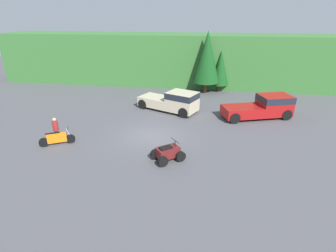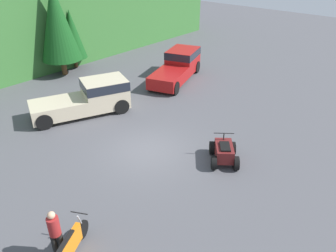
{
  "view_description": "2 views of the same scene",
  "coord_description": "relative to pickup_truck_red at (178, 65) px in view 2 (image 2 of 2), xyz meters",
  "views": [
    {
      "loc": [
        3.83,
        -16.82,
        8.14
      ],
      "look_at": [
        1.21,
        -0.25,
        0.95
      ],
      "focal_mm": 28.0,
      "sensor_mm": 36.0,
      "label": 1
    },
    {
      "loc": [
        -9.37,
        -9.41,
        8.79
      ],
      "look_at": [
        1.21,
        -0.25,
        0.95
      ],
      "focal_mm": 35.0,
      "sensor_mm": 36.0,
      "label": 2
    }
  ],
  "objects": [
    {
      "name": "tree_mid_left",
      "position": [
        -3.53,
        7.77,
        1.64
      ],
      "size": [
        1.98,
        1.98,
        4.49
      ],
      "color": "brown",
      "rests_on": "ground_plane"
    },
    {
      "name": "dirt_bike",
      "position": [
        -14.52,
        -7.52,
        -0.53
      ],
      "size": [
        2.07,
        1.23,
        1.14
      ],
      "rotation": [
        0.0,
        0.0,
        0.5
      ],
      "color": "black",
      "rests_on": "ground_plane"
    },
    {
      "name": "pickup_truck_second",
      "position": [
        -7.74,
        0.27,
        -0.0
      ],
      "size": [
        5.83,
        3.98,
        1.91
      ],
      "rotation": [
        0.0,
        0.0,
        -0.41
      ],
      "color": "beige",
      "rests_on": "ground_plane"
    },
    {
      "name": "quad_atv",
      "position": [
        -6.88,
        -8.32,
        -0.54
      ],
      "size": [
        2.18,
        2.08,
        1.21
      ],
      "rotation": [
        0.0,
        0.0,
        0.67
      ],
      "color": "black",
      "rests_on": "ground_plane"
    },
    {
      "name": "ground_plane",
      "position": [
        -8.54,
        -5.1,
        -1.0
      ],
      "size": [
        80.0,
        80.0,
        0.0
      ],
      "primitive_type": "plane",
      "color": "#4C4C51"
    },
    {
      "name": "tree_left",
      "position": [
        -5.07,
        7.06,
        2.87
      ],
      "size": [
        2.9,
        2.9,
        6.59
      ],
      "color": "brown",
      "rests_on": "ground_plane"
    },
    {
      "name": "pickup_truck_red",
      "position": [
        0.0,
        0.0,
        0.0
      ],
      "size": [
        6.05,
        3.7,
        1.91
      ],
      "rotation": [
        0.0,
        0.0,
        0.33
      ],
      "color": "maroon",
      "rests_on": "ground_plane"
    },
    {
      "name": "rider_person",
      "position": [
        -14.73,
        -7.13,
        -0.03
      ],
      "size": [
        0.52,
        0.52,
        1.79
      ],
      "rotation": [
        0.0,
        0.0,
        0.75
      ],
      "color": "black",
      "rests_on": "ground_plane"
    }
  ]
}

